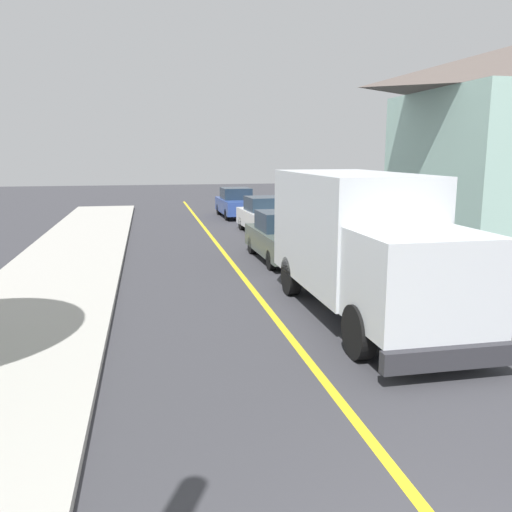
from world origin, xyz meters
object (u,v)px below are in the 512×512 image
box_truck (360,238)px  parked_car_near (283,237)px  stop_sign (429,220)px  parked_car_far (236,203)px  parked_car_mid (265,216)px

box_truck → parked_car_near: box_truck is taller
box_truck → stop_sign: size_ratio=2.71×
box_truck → parked_car_far: 19.21m
box_truck → parked_car_mid: (0.60, 12.62, -0.97)m
parked_car_mid → stop_sign: (2.28, -10.47, 1.06)m
stop_sign → parked_car_near: bearing=125.1°
box_truck → parked_car_mid: bearing=87.3°
parked_car_near → parked_car_far: 12.74m
parked_car_far → stop_sign: size_ratio=1.68×
parked_car_near → parked_car_far: same height
box_truck → parked_car_mid: 12.67m
parked_car_near → stop_sign: (3.01, -4.29, 1.06)m
parked_car_near → parked_car_far: size_ratio=1.00×
parked_car_mid → parked_car_far: size_ratio=1.01×
parked_car_far → stop_sign: bearing=-81.5°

